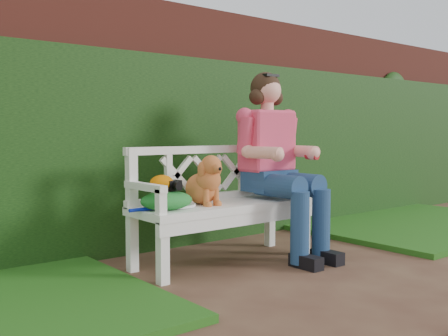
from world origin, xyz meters
TOP-DOWN VIEW (x-y plane):
  - ground at (0.00, 0.00)m, footprint 60.00×60.00m
  - brick_wall at (0.00, 1.90)m, footprint 10.00×0.30m
  - ivy_hedge at (0.00, 1.68)m, footprint 10.00×0.18m
  - grass_right at (2.40, 0.90)m, footprint 2.60×2.00m
  - garden_bench at (-0.25, 0.91)m, footprint 1.61×0.67m
  - seated_woman at (0.24, 0.89)m, footprint 0.73×0.93m
  - dog at (-0.45, 0.91)m, footprint 0.35×0.41m
  - tennis_racket at (-0.73, 0.90)m, footprint 0.61×0.43m
  - green_bag at (-0.81, 0.88)m, footprint 0.45×0.38m
  - camera_item at (-0.76, 0.87)m, footprint 0.11×0.09m
  - baseball_glove at (-0.84, 0.89)m, footprint 0.22×0.19m

SIDE VIEW (x-z plane):
  - ground at x=0.00m, z-range 0.00..0.00m
  - grass_right at x=2.40m, z-range 0.00..0.05m
  - garden_bench at x=-0.25m, z-range 0.00..0.48m
  - tennis_racket at x=-0.73m, z-range 0.48..0.51m
  - green_bag at x=-0.81m, z-range 0.48..0.61m
  - camera_item at x=-0.76m, z-range 0.61..0.69m
  - baseball_glove at x=-0.84m, z-range 0.61..0.73m
  - dog at x=-0.45m, z-range 0.48..0.86m
  - seated_woman at x=0.24m, z-range 0.00..1.57m
  - ivy_hedge at x=0.00m, z-range 0.00..1.70m
  - brick_wall at x=0.00m, z-range 0.00..2.20m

